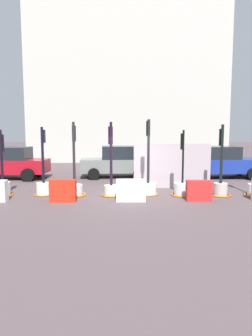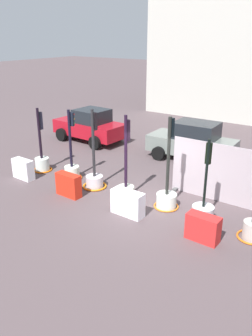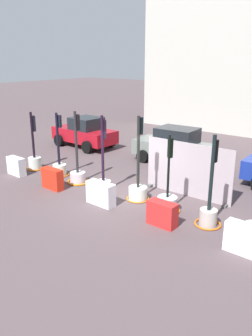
# 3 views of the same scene
# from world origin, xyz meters

# --- Properties ---
(ground_plane) EXTENTS (120.00, 120.00, 0.00)m
(ground_plane) POSITION_xyz_m (0.00, 0.00, 0.00)
(ground_plane) COLOR #4D4043
(traffic_light_0) EXTENTS (0.83, 0.83, 2.79)m
(traffic_light_0) POSITION_xyz_m (-5.49, 0.21, 0.53)
(traffic_light_0) COLOR silver
(traffic_light_0) RESTS_ON ground_plane
(traffic_light_1) EXTENTS (0.83, 0.83, 2.91)m
(traffic_light_1) POSITION_xyz_m (-3.78, 0.31, 0.51)
(traffic_light_1) COLOR silver
(traffic_light_1) RESTS_ON ground_plane
(traffic_light_2) EXTENTS (0.95, 0.95, 3.12)m
(traffic_light_2) POSITION_xyz_m (-2.44, 0.17, 0.46)
(traffic_light_2) COLOR silver
(traffic_light_2) RESTS_ON ground_plane
(traffic_light_3) EXTENTS (0.84, 0.84, 3.11)m
(traffic_light_3) POSITION_xyz_m (-0.87, 0.11, 0.57)
(traffic_light_3) COLOR beige
(traffic_light_3) RESTS_ON ground_plane
(traffic_light_4) EXTENTS (0.88, 0.88, 3.23)m
(traffic_light_4) POSITION_xyz_m (0.71, 0.32, 0.51)
(traffic_light_4) COLOR silver
(traffic_light_4) RESTS_ON ground_plane
(traffic_light_5) EXTENTS (0.95, 0.95, 2.78)m
(traffic_light_5) POSITION_xyz_m (2.16, 0.12, 0.38)
(traffic_light_5) COLOR silver
(traffic_light_5) RESTS_ON ground_plane
(traffic_light_6) EXTENTS (0.87, 0.87, 3.01)m
(traffic_light_6) POSITION_xyz_m (3.77, 0.05, 0.55)
(traffic_light_6) COLOR #AFA69F
(traffic_light_6) RESTS_ON ground_plane
(construction_barrier_0) EXTENTS (1.00, 0.41, 0.84)m
(construction_barrier_0) POSITION_xyz_m (-5.42, -0.89, 0.42)
(construction_barrier_0) COLOR silver
(construction_barrier_0) RESTS_ON ground_plane
(construction_barrier_1) EXTENTS (1.02, 0.39, 0.87)m
(construction_barrier_1) POSITION_xyz_m (-2.72, -1.00, 0.44)
(construction_barrier_1) COLOR red
(construction_barrier_1) RESTS_ON ground_plane
(construction_barrier_2) EXTENTS (1.16, 0.45, 0.86)m
(construction_barrier_2) POSITION_xyz_m (-0.07, -0.92, 0.43)
(construction_barrier_2) COLOR white
(construction_barrier_2) RESTS_ON ground_plane
(construction_barrier_3) EXTENTS (0.99, 0.46, 0.81)m
(construction_barrier_3) POSITION_xyz_m (2.61, -0.91, 0.40)
(construction_barrier_3) COLOR red
(construction_barrier_3) RESTS_ON ground_plane
(construction_barrier_4) EXTENTS (1.08, 0.41, 0.89)m
(construction_barrier_4) POSITION_xyz_m (5.30, -0.92, 0.44)
(construction_barrier_4) COLOR silver
(construction_barrier_4) RESTS_ON ground_plane
(car_grey_saloon) EXTENTS (4.17, 2.22, 1.85)m
(car_grey_saloon) POSITION_xyz_m (-0.70, 5.34, 0.90)
(car_grey_saloon) COLOR slate
(car_grey_saloon) RESTS_ON ground_plane
(car_red_compact) EXTENTS (4.18, 2.31, 1.82)m
(car_red_compact) POSITION_xyz_m (-6.70, 4.86, 0.88)
(car_red_compact) COLOR maroon
(car_red_compact) RESTS_ON ground_plane
(site_fence_panel) EXTENTS (3.68, 0.50, 2.14)m
(site_fence_panel) POSITION_xyz_m (1.99, 1.83, 1.02)
(site_fence_panel) COLOR #A2959C
(site_fence_panel) RESTS_ON ground_plane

